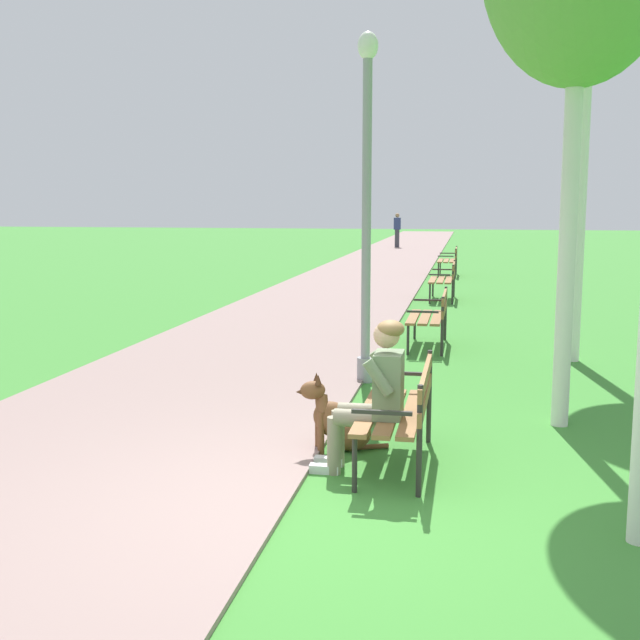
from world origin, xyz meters
TOP-DOWN VIEW (x-y plane):
  - ground_plane at (0.00, 0.00)m, footprint 120.00×120.00m
  - paved_path at (-2.06, 24.00)m, footprint 3.72×60.00m
  - park_bench_near at (0.52, 1.11)m, footprint 0.55×1.50m
  - park_bench_mid at (0.49, 6.64)m, footprint 0.55×1.50m
  - park_bench_far at (0.50, 12.53)m, footprint 0.55×1.50m
  - park_bench_furthest at (0.44, 18.53)m, footprint 0.55×1.50m
  - person_seated_on_near_bench at (0.31, 0.90)m, footprint 0.74×0.49m
  - dog_brown at (-0.05, 1.38)m, footprint 0.80×0.44m
  - lamp_post_near at (-0.19, 4.13)m, footprint 0.24×0.24m
  - pedestrian_distant at (-2.43, 32.77)m, footprint 0.32×0.22m

SIDE VIEW (x-z plane):
  - ground_plane at x=0.00m, z-range 0.00..0.00m
  - paved_path at x=-2.06m, z-range 0.00..0.04m
  - dog_brown at x=-0.05m, z-range -0.09..0.61m
  - park_bench_near at x=0.52m, z-range 0.09..0.94m
  - park_bench_mid at x=0.49m, z-range 0.09..0.94m
  - park_bench_far at x=0.50m, z-range 0.09..0.94m
  - park_bench_furthest at x=0.44m, z-range 0.09..0.94m
  - person_seated_on_near_bench at x=0.31m, z-range 0.06..1.31m
  - pedestrian_distant at x=-2.43m, z-range 0.02..1.67m
  - lamp_post_near at x=-0.19m, z-range 0.07..4.17m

